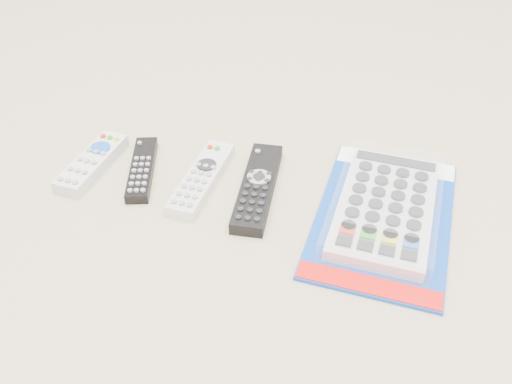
# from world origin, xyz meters

# --- Properties ---
(remote_small_grey) EXTENTS (0.08, 0.16, 0.02)m
(remote_small_grey) POSITION_xyz_m (-0.25, 0.02, 0.01)
(remote_small_grey) COLOR #B8B8BA
(remote_small_grey) RESTS_ON ground
(remote_slim_black) EXTENTS (0.06, 0.16, 0.02)m
(remote_slim_black) POSITION_xyz_m (-0.17, 0.01, 0.01)
(remote_slim_black) COLOR black
(remote_slim_black) RESTS_ON ground
(remote_silver_dvd) EXTENTS (0.08, 0.19, 0.02)m
(remote_silver_dvd) POSITION_xyz_m (-0.07, 0.00, 0.01)
(remote_silver_dvd) COLOR silver
(remote_silver_dvd) RESTS_ON ground
(remote_large_black) EXTENTS (0.06, 0.20, 0.02)m
(remote_large_black) POSITION_xyz_m (0.02, -0.01, 0.01)
(remote_large_black) COLOR black
(remote_large_black) RESTS_ON ground
(jumbo_remote_packaged) EXTENTS (0.24, 0.34, 0.04)m
(jumbo_remote_packaged) POSITION_xyz_m (0.21, -0.04, 0.02)
(jumbo_remote_packaged) COLOR #0E3D9F
(jumbo_remote_packaged) RESTS_ON ground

